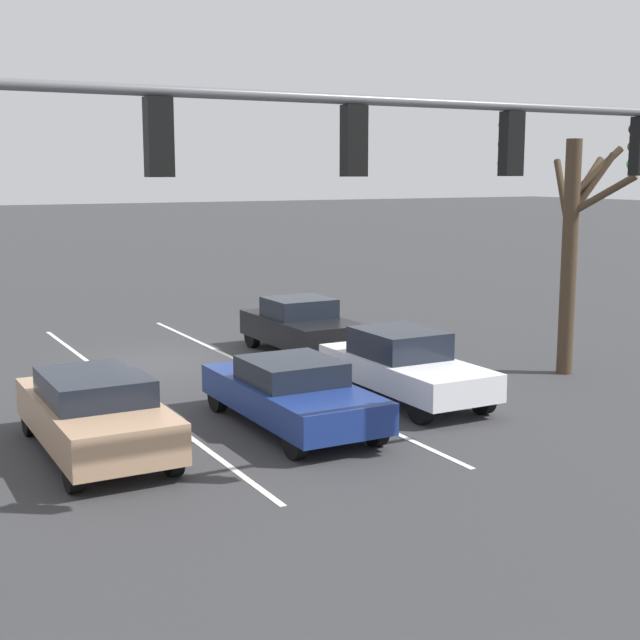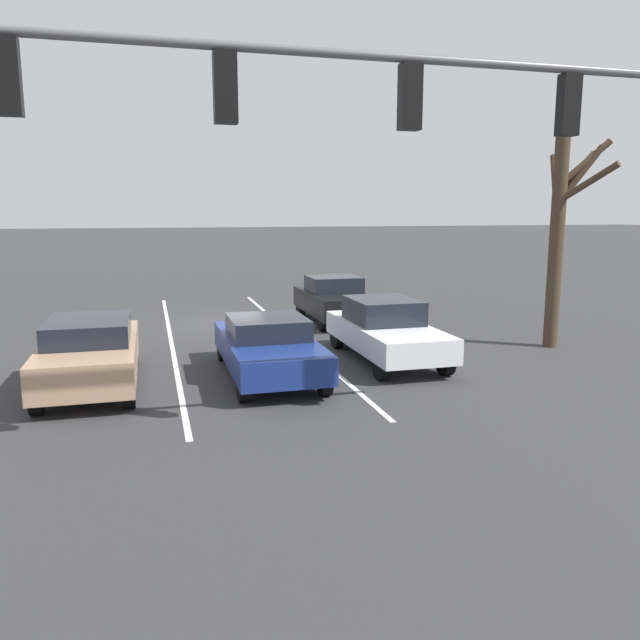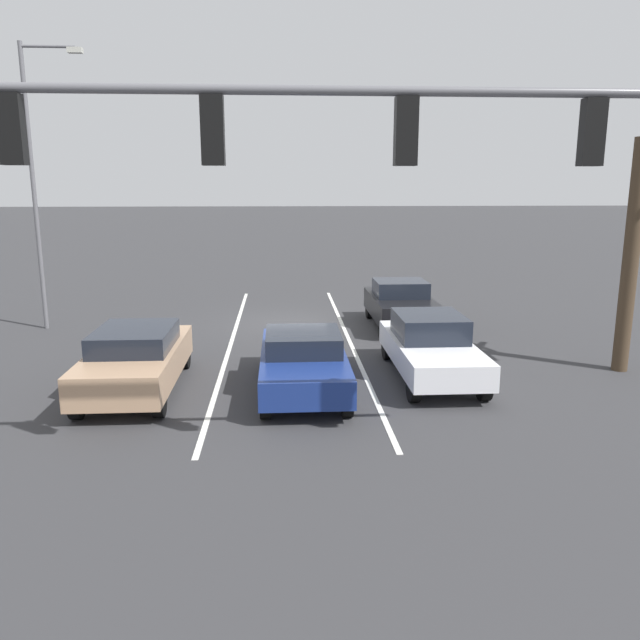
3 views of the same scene
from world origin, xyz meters
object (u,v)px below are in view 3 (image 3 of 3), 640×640
at_px(car_black_leftlane_second, 401,304).
at_px(street_lamp_right_shoulder, 38,171).
at_px(car_tan_rightlane_front, 136,358).
at_px(car_white_leftlane_front, 430,346).
at_px(traffic_signal_gantry, 171,167).
at_px(car_navy_midlane_front, 303,360).
at_px(bare_tree_near, 637,241).

bearing_deg(car_black_leftlane_second, street_lamp_right_shoulder, -2.37).
bearing_deg(car_tan_rightlane_front, car_white_leftlane_front, -174.97).
bearing_deg(car_black_leftlane_second, traffic_signal_gantry, 63.59).
bearing_deg(car_white_leftlane_front, car_tan_rightlane_front, 5.03).
xyz_separation_m(car_navy_midlane_front, street_lamp_right_shoulder, (8.11, -6.84, 4.38)).
bearing_deg(traffic_signal_gantry, street_lamp_right_shoulder, -62.24).
bearing_deg(car_navy_midlane_front, car_tan_rightlane_front, -2.27).
height_order(car_white_leftlane_front, car_navy_midlane_front, car_white_leftlane_front).
relative_size(car_tan_rightlane_front, traffic_signal_gantry, 0.37).
distance_m(car_black_leftlane_second, street_lamp_right_shoulder, 12.38).
bearing_deg(car_tan_rightlane_front, car_black_leftlane_second, -139.74).
xyz_separation_m(traffic_signal_gantry, bare_tree_near, (-10.32, -5.75, -1.59)).
height_order(car_black_leftlane_second, traffic_signal_gantry, traffic_signal_gantry).
height_order(traffic_signal_gantry, bare_tree_near, traffic_signal_gantry).
relative_size(car_white_leftlane_front, street_lamp_right_shoulder, 0.52).
distance_m(car_white_leftlane_front, traffic_signal_gantry, 8.61).
bearing_deg(car_white_leftlane_front, car_navy_midlane_front, 13.64).
bearing_deg(car_tan_rightlane_front, car_navy_midlane_front, 177.73).
height_order(car_tan_rightlane_front, traffic_signal_gantry, traffic_signal_gantry).
distance_m(car_tan_rightlane_front, traffic_signal_gantry, 6.66).
relative_size(car_white_leftlane_front, car_tan_rightlane_front, 1.00).
bearing_deg(bare_tree_near, traffic_signal_gantry, 29.14).
distance_m(car_tan_rightlane_front, street_lamp_right_shoulder, 9.03).
bearing_deg(traffic_signal_gantry, car_tan_rightlane_front, -69.55).
height_order(car_white_leftlane_front, street_lamp_right_shoulder, street_lamp_right_shoulder).
distance_m(car_navy_midlane_front, car_black_leftlane_second, 7.25).
bearing_deg(car_white_leftlane_front, car_black_leftlane_second, -93.27).
bearing_deg(car_navy_midlane_front, traffic_signal_gantry, 66.88).
distance_m(car_black_leftlane_second, traffic_signal_gantry, 13.05).
distance_m(car_white_leftlane_front, bare_tree_near, 5.73).
xyz_separation_m(car_tan_rightlane_front, car_navy_midlane_front, (-3.84, 0.15, -0.07)).
relative_size(car_navy_midlane_front, traffic_signal_gantry, 0.38).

